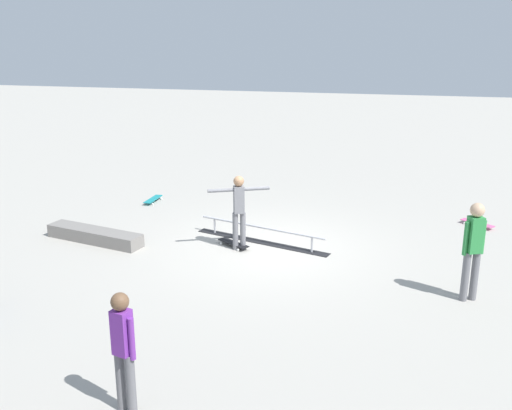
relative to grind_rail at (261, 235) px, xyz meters
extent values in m
plane|color=#ADA89E|center=(-0.21, 0.29, -0.16)|extent=(60.00, 60.00, 0.00)
cube|color=black|center=(0.00, 0.00, -0.16)|extent=(3.12, 1.17, 0.01)
cylinder|color=#B7B7BC|center=(-1.16, 0.36, 0.01)|extent=(0.04, 0.04, 0.35)
cylinder|color=#B7B7BC|center=(1.16, -0.36, 0.01)|extent=(0.04, 0.04, 0.35)
cylinder|color=#B7B7BC|center=(0.00, 0.00, 0.19)|extent=(2.91, 0.94, 0.05)
cube|color=gray|center=(3.56, 0.76, -0.02)|extent=(2.36, 0.99, 0.28)
cylinder|color=slate|center=(0.29, 0.47, 0.24)|extent=(0.15, 0.15, 0.81)
cylinder|color=slate|center=(0.44, 0.53, 0.24)|extent=(0.15, 0.15, 0.81)
cube|color=slate|center=(0.36, 0.50, 0.93)|extent=(0.27, 0.25, 0.57)
sphere|color=#A87A56|center=(0.36, 0.50, 1.32)|extent=(0.22, 0.22, 0.22)
cylinder|color=slate|center=(0.02, 0.35, 1.15)|extent=(0.52, 0.28, 0.07)
cylinder|color=slate|center=(0.71, 0.65, 1.15)|extent=(0.52, 0.28, 0.07)
cube|color=black|center=(0.52, 0.38, -0.08)|extent=(0.78, 0.61, 0.02)
cylinder|color=white|center=(0.81, 0.33, -0.13)|extent=(0.06, 0.05, 0.05)
cylinder|color=white|center=(0.69, 0.14, -0.13)|extent=(0.06, 0.05, 0.05)
cylinder|color=white|center=(0.36, 0.63, -0.13)|extent=(0.06, 0.05, 0.05)
cylinder|color=white|center=(0.23, 0.44, -0.13)|extent=(0.06, 0.05, 0.05)
cylinder|color=slate|center=(0.41, 6.12, 0.24)|extent=(0.15, 0.15, 0.80)
cylinder|color=slate|center=(0.26, 6.16, 0.24)|extent=(0.15, 0.15, 0.80)
cube|color=purple|center=(0.34, 6.14, 0.93)|extent=(0.25, 0.24, 0.57)
sphere|color=brown|center=(0.34, 6.14, 1.32)|extent=(0.22, 0.22, 0.22)
cylinder|color=purple|center=(0.47, 6.10, 0.87)|extent=(0.09, 0.09, 0.54)
cylinder|color=purple|center=(0.20, 6.18, 0.87)|extent=(0.09, 0.09, 0.54)
cylinder|color=slate|center=(-4.00, 2.00, 0.28)|extent=(0.17, 0.17, 0.88)
cylinder|color=slate|center=(-4.16, 1.93, 0.28)|extent=(0.17, 0.17, 0.88)
cube|color=#2D8C42|center=(-4.08, 1.97, 1.03)|extent=(0.29, 0.28, 0.62)
sphere|color=tan|center=(-4.08, 1.97, 1.46)|extent=(0.24, 0.24, 0.24)
cylinder|color=#2D8C42|center=(-3.94, 2.03, 0.98)|extent=(0.11, 0.11, 0.59)
cylinder|color=#2D8C42|center=(-4.22, 1.90, 0.98)|extent=(0.11, 0.11, 0.59)
cube|color=teal|center=(3.48, -2.37, -0.08)|extent=(0.24, 0.81, 0.02)
cylinder|color=white|center=(3.38, -2.10, -0.13)|extent=(0.03, 0.06, 0.05)
cylinder|color=white|center=(3.61, -2.11, -0.13)|extent=(0.03, 0.06, 0.05)
cylinder|color=white|center=(3.35, -2.64, -0.13)|extent=(0.03, 0.06, 0.05)
cylinder|color=white|center=(3.58, -2.65, -0.13)|extent=(0.03, 0.06, 0.05)
cube|color=#E05993|center=(-4.74, -2.18, -0.08)|extent=(0.75, 0.66, 0.02)
cylinder|color=white|center=(-4.46, -2.26, -0.13)|extent=(0.06, 0.06, 0.05)
cylinder|color=white|center=(-4.60, -2.44, -0.13)|extent=(0.06, 0.06, 0.05)
cylinder|color=white|center=(-4.88, -1.92, -0.13)|extent=(0.06, 0.06, 0.05)
cylinder|color=white|center=(-5.02, -2.10, -0.13)|extent=(0.06, 0.06, 0.05)
camera|label=1|loc=(-2.59, 11.89, 4.40)|focal=41.72mm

